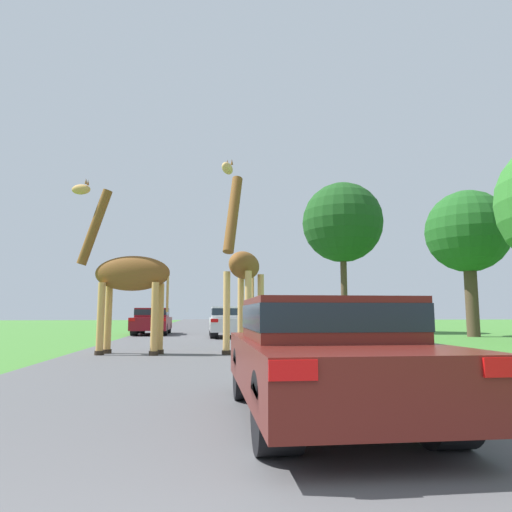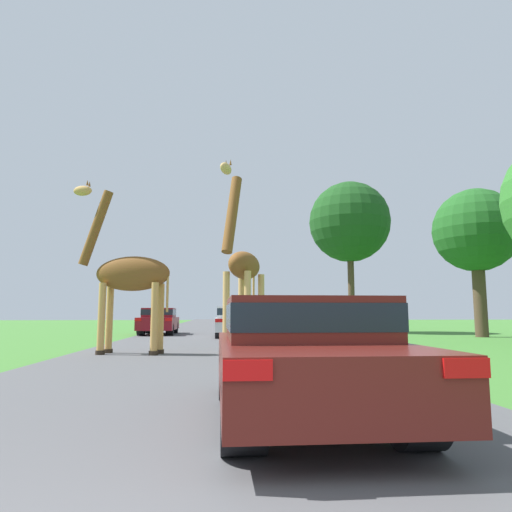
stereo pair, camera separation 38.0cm
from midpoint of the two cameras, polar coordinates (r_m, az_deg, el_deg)
road at (r=31.10m, az=-5.23°, el=-9.24°), size 7.57×120.00×0.00m
giraffe_near_road at (r=13.23m, az=-0.86°, el=-1.57°), size 1.51×2.62×5.32m
giraffe_companion at (r=13.44m, az=-14.93°, el=-2.44°), size 3.01×1.06×5.04m
car_lead_maroon at (r=5.14m, az=8.04°, el=-11.87°), size 1.81×4.00×1.29m
car_queue_right at (r=22.30m, az=-2.28°, el=-8.09°), size 1.81×4.40×1.45m
car_queue_left at (r=29.19m, az=-1.74°, el=-8.02°), size 1.78×4.18×1.28m
car_far_ahead at (r=25.63m, az=-11.62°, el=-7.88°), size 1.83×4.50×1.42m
tree_left_edge at (r=28.59m, az=11.99°, el=4.14°), size 4.92×4.92×9.15m
tree_right_cluster at (r=25.14m, az=26.17°, el=2.78°), size 4.11×4.11×7.28m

